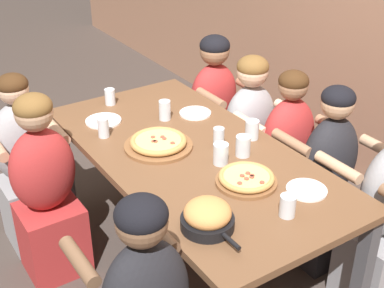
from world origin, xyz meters
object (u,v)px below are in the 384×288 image
Objects in this scene: drinking_glass_d at (243,147)px; diner_far_center at (286,162)px; drinking_glass_b at (221,155)px; diner_far_midright at (326,186)px; drinking_glass_f at (252,130)px; diner_near_left at (27,170)px; drinking_glass_a at (219,138)px; empty_plate_b at (195,113)px; skillet_bowl at (208,217)px; drinking_glass_c at (165,110)px; diner_near_midleft at (46,195)px; drinking_glass_h at (110,98)px; drinking_glass_e at (288,207)px; pizza_board_main at (246,179)px; empty_plate_c at (307,190)px; diner_far_left at (214,114)px; drinking_glass_g at (103,128)px; pizza_board_second at (158,143)px; diner_far_right at (384,221)px; diner_far_midleft at (249,138)px.

diner_far_center reaches higher than drinking_glass_d.
diner_far_midright is (0.18, 0.63, -0.32)m from drinking_glass_b.
drinking_glass_f is 0.10× the size of diner_near_left.
diner_far_midright is (0.18, 0.49, -0.32)m from drinking_glass_d.
drinking_glass_d is 1.34m from diner_near_left.
empty_plate_b is at bearing 163.49° from drinking_glass_a.
skillet_bowl is 1.13m from empty_plate_b.
empty_plate_b is 1.63× the size of drinking_glass_c.
drinking_glass_h is at bearing 32.76° from diner_near_midleft.
diner_far_center is at bearing -17.31° from diner_near_midleft.
drinking_glass_b is 1.10× the size of drinking_glass_e.
pizza_board_main is 2.78× the size of drinking_glass_f.
skillet_bowl reaches higher than empty_plate_c.
diner_far_center is 1.45m from diner_near_midleft.
diner_far_left is 1.13m from diner_far_midright.
drinking_glass_g is 0.44m from drinking_glass_h.
pizza_board_main is at bearing 31.14° from diner_far_center.
pizza_board_second is 0.33× the size of diner_near_midleft.
drinking_glass_c is 1.05× the size of drinking_glass_g.
drinking_glass_f reaches higher than empty_plate_c.
drinking_glass_h is at bearing -163.41° from drinking_glass_a.
diner_near_midleft reaches higher than diner_near_left.
diner_far_midright is 0.99× the size of diner_near_midleft.
drinking_glass_a reaches higher than drinking_glass_d.
drinking_glass_c is (-0.83, 0.03, 0.03)m from pizza_board_main.
drinking_glass_c is 1.38m from diner_far_right.
drinking_glass_a is 0.17m from drinking_glass_b.
pizza_board_main is 2.95× the size of drinking_glass_h.
drinking_glass_f reaches higher than pizza_board_second.
empty_plate_c is 1.46m from drinking_glass_h.
drinking_glass_a and drinking_glass_g have the same top height.
pizza_board_second is (-0.54, -0.18, 0.00)m from pizza_board_main.
diner_far_midleft reaches higher than skillet_bowl.
drinking_glass_e is (0.30, -0.01, 0.02)m from pizza_board_main.
diner_near_left reaches higher than diner_far_midleft.
diner_near_left reaches higher than diner_far_center.
drinking_glass_h is at bearing -174.76° from drinking_glass_e.
drinking_glass_f is at bearing 68.35° from diner_far_left.
diner_near_left is at bearing -163.82° from skillet_bowl.
drinking_glass_d is 0.10× the size of diner_far_midleft.
drinking_glass_b is 0.10× the size of diner_far_right.
pizza_board_second is 0.33× the size of diner_far_midright.
skillet_bowl reaches higher than drinking_glass_b.
skillet_bowl is 1.74× the size of empty_plate_c.
drinking_glass_e is (0.09, -0.21, 0.04)m from empty_plate_c.
diner_far_midleft is (-0.53, 0.49, -0.33)m from drinking_glass_d.
diner_far_midright is at bearing 94.11° from pizza_board_main.
diner_far_left is (-1.36, 1.00, -0.32)m from skillet_bowl.
drinking_glass_c is at bearing -171.47° from drinking_glass_a.
diner_near_midleft is (-0.45, -0.85, -0.31)m from drinking_glass_a.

